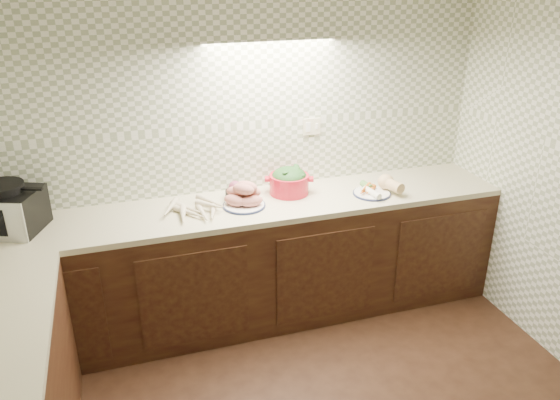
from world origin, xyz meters
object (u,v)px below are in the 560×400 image
object	(u,v)px
parsnip_pile	(189,206)
sweet_potato_plate	(244,197)
dutch_oven	(289,181)
onion_bowl	(237,192)
veg_plate	(379,187)
toaster_oven	(4,209)

from	to	relation	value
parsnip_pile	sweet_potato_plate	world-z (taller)	sweet_potato_plate
sweet_potato_plate	dutch_oven	bearing A→B (deg)	18.09
sweet_potato_plate	onion_bowl	bearing A→B (deg)	97.12
sweet_potato_plate	veg_plate	size ratio (longest dim) A/B	0.92
onion_bowl	veg_plate	world-z (taller)	onion_bowl
sweet_potato_plate	onion_bowl	xyz separation A→B (m)	(-0.02, 0.13, -0.02)
dutch_oven	onion_bowl	bearing A→B (deg)	-164.00
dutch_oven	veg_plate	world-z (taller)	dutch_oven
onion_bowl	toaster_oven	bearing A→B (deg)	-178.46
parsnip_pile	sweet_potato_plate	distance (m)	0.37
onion_bowl	dutch_oven	world-z (taller)	dutch_oven
veg_plate	onion_bowl	bearing A→B (deg)	168.92
dutch_oven	veg_plate	size ratio (longest dim) A/B	1.08
toaster_oven	sweet_potato_plate	bearing A→B (deg)	18.06
onion_bowl	veg_plate	xyz separation A→B (m)	(0.98, -0.19, -0.00)
sweet_potato_plate	veg_plate	world-z (taller)	sweet_potato_plate
sweet_potato_plate	veg_plate	distance (m)	0.97
parsnip_pile	veg_plate	distance (m)	1.34
toaster_oven	parsnip_pile	distance (m)	1.11
parsnip_pile	veg_plate	xyz separation A→B (m)	(1.33, -0.09, 0.01)
toaster_oven	veg_plate	world-z (taller)	toaster_oven
toaster_oven	sweet_potato_plate	distance (m)	1.48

